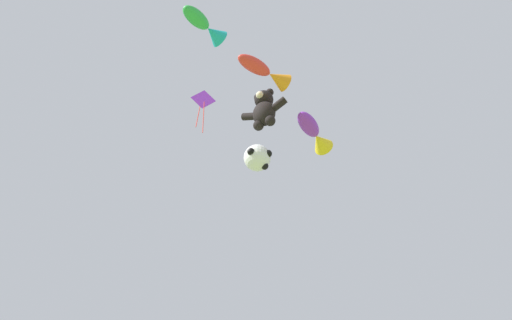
{
  "coord_description": "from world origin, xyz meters",
  "views": [
    {
      "loc": [
        6.29,
        -2.4,
        1.52
      ],
      "look_at": [
        1.27,
        6.62,
        10.99
      ],
      "focal_mm": 35.0,
      "sensor_mm": 36.0,
      "label": 1
    }
  ],
  "objects_px": {
    "fish_kite_emerald": "(205,26)",
    "diamond_kite": "(203,103)",
    "soccer_ball_kite": "(257,158)",
    "fish_kite_violet": "(314,133)",
    "teddy_bear_kite": "(264,109)",
    "fish_kite_crimson": "(266,72)"
  },
  "relations": [
    {
      "from": "fish_kite_emerald",
      "to": "diamond_kite",
      "type": "xyz_separation_m",
      "value": [
        -2.92,
        3.97,
        2.23
      ]
    },
    {
      "from": "soccer_ball_kite",
      "to": "fish_kite_violet",
      "type": "relative_size",
      "value": 0.5
    },
    {
      "from": "teddy_bear_kite",
      "to": "fish_kite_emerald",
      "type": "height_order",
      "value": "teddy_bear_kite"
    },
    {
      "from": "teddy_bear_kite",
      "to": "fish_kite_violet",
      "type": "height_order",
      "value": "teddy_bear_kite"
    },
    {
      "from": "teddy_bear_kite",
      "to": "fish_kite_violet",
      "type": "relative_size",
      "value": 0.91
    },
    {
      "from": "fish_kite_crimson",
      "to": "fish_kite_emerald",
      "type": "bearing_deg",
      "value": -107.7
    },
    {
      "from": "fish_kite_violet",
      "to": "fish_kite_emerald",
      "type": "bearing_deg",
      "value": -102.69
    },
    {
      "from": "teddy_bear_kite",
      "to": "diamond_kite",
      "type": "distance_m",
      "value": 3.79
    },
    {
      "from": "fish_kite_emerald",
      "to": "diamond_kite",
      "type": "distance_m",
      "value": 5.41
    },
    {
      "from": "fish_kite_crimson",
      "to": "diamond_kite",
      "type": "bearing_deg",
      "value": 156.26
    },
    {
      "from": "fish_kite_emerald",
      "to": "diamond_kite",
      "type": "bearing_deg",
      "value": 126.29
    },
    {
      "from": "fish_kite_violet",
      "to": "diamond_kite",
      "type": "bearing_deg",
      "value": -164.41
    },
    {
      "from": "teddy_bear_kite",
      "to": "diamond_kite",
      "type": "height_order",
      "value": "diamond_kite"
    },
    {
      "from": "fish_kite_emerald",
      "to": "teddy_bear_kite",
      "type": "bearing_deg",
      "value": 89.75
    },
    {
      "from": "fish_kite_emerald",
      "to": "diamond_kite",
      "type": "relative_size",
      "value": 0.63
    },
    {
      "from": "fish_kite_crimson",
      "to": "fish_kite_emerald",
      "type": "relative_size",
      "value": 1.24
    },
    {
      "from": "teddy_bear_kite",
      "to": "fish_kite_emerald",
      "type": "bearing_deg",
      "value": -90.25
    },
    {
      "from": "fish_kite_crimson",
      "to": "fish_kite_emerald",
      "type": "xyz_separation_m",
      "value": [
        -0.75,
        -2.36,
        -0.02
      ]
    },
    {
      "from": "diamond_kite",
      "to": "teddy_bear_kite",
      "type": "bearing_deg",
      "value": -7.67
    },
    {
      "from": "teddy_bear_kite",
      "to": "soccer_ball_kite",
      "type": "xyz_separation_m",
      "value": [
        -0.42,
        0.29,
        -1.81
      ]
    },
    {
      "from": "soccer_ball_kite",
      "to": "fish_kite_crimson",
      "type": "relative_size",
      "value": 0.5
    },
    {
      "from": "teddy_bear_kite",
      "to": "fish_kite_violet",
      "type": "distance_m",
      "value": 1.94
    }
  ]
}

